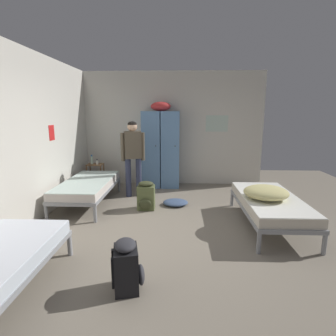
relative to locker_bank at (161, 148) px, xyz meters
name	(u,v)px	position (x,y,z in m)	size (l,w,h in m)	color
ground_plane	(167,231)	(0.27, -2.64, -0.97)	(9.33, 9.33, 0.00)	gray
room_backdrop	(106,134)	(-0.98, -1.35, 0.44)	(4.52, 5.89, 2.81)	beige
locker_bank	(161,148)	(0.00, 0.00, 0.00)	(0.90, 0.55, 2.07)	#5B84B2
shelf_unit	(96,173)	(-1.63, -0.09, -0.62)	(0.38, 0.30, 0.57)	brown
bed_right	(270,203)	(1.92, -2.34, -0.59)	(0.90, 1.90, 0.49)	gray
bed_left_rear	(88,186)	(-1.38, -1.41, -0.59)	(0.90, 1.90, 0.49)	gray
bedding_heap	(266,192)	(1.81, -2.44, -0.38)	(0.69, 0.65, 0.20)	#D1C67F
person_traveler	(133,152)	(-0.55, -0.85, 0.02)	(0.50, 0.30, 1.64)	#2D334C
water_bottle	(92,160)	(-1.71, -0.07, -0.30)	(0.07, 0.07, 0.22)	silver
lotion_bottle	(97,162)	(-1.56, -0.13, -0.34)	(0.06, 0.06, 0.13)	white
backpack_olive	(146,196)	(-0.18, -1.67, -0.71)	(0.32, 0.34, 0.55)	#566038
backpack_black	(127,266)	(-0.09, -4.05, -0.71)	(0.38, 0.36, 0.55)	black
clothes_pile_denim	(176,202)	(0.38, -1.41, -0.92)	(0.50, 0.43, 0.11)	#42567A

